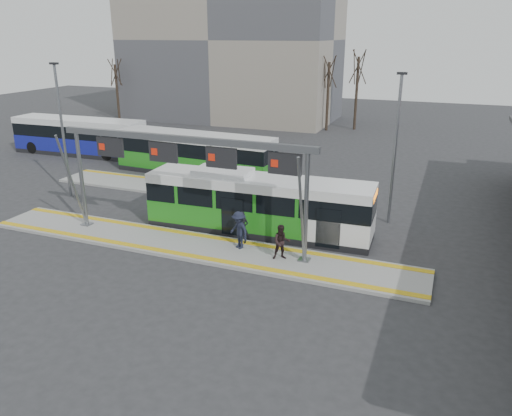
# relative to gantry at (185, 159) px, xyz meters

# --- Properties ---
(ground) EXTENTS (120.00, 120.00, 0.00)m
(ground) POSITION_rel_gantry_xyz_m (0.35, -0.25, -4.30)
(ground) COLOR #2D2D30
(ground) RESTS_ON ground
(platform_main) EXTENTS (22.00, 3.00, 0.15)m
(platform_main) POSITION_rel_gantry_xyz_m (0.35, -0.25, -4.22)
(platform_main) COLOR gray
(platform_main) RESTS_ON ground
(platform_second) EXTENTS (20.00, 3.00, 0.15)m
(platform_second) POSITION_rel_gantry_xyz_m (-3.65, 7.75, -4.22)
(platform_second) COLOR gray
(platform_second) RESTS_ON ground
(tactile_main) EXTENTS (22.00, 2.65, 0.02)m
(tactile_main) POSITION_rel_gantry_xyz_m (0.35, -0.25, -4.14)
(tactile_main) COLOR gold
(tactile_main) RESTS_ON platform_main
(tactile_second) EXTENTS (20.00, 0.35, 0.02)m
(tactile_second) POSITION_rel_gantry_xyz_m (-3.65, 8.90, -4.14)
(tactile_second) COLOR gold
(tactile_second) RESTS_ON platform_second
(gantry) EXTENTS (13.00, 1.68, 5.20)m
(gantry) POSITION_rel_gantry_xyz_m (0.00, 0.00, 0.00)
(gantry) COLOR slate
(gantry) RESTS_ON platform_main
(apartment_block) EXTENTS (24.50, 12.50, 18.40)m
(apartment_block) POSITION_rel_gantry_xyz_m (-13.65, 35.75, 4.91)
(apartment_block) COLOR gray
(apartment_block) RESTS_ON ground
(hero_bus) EXTENTS (11.69, 2.97, 3.19)m
(hero_bus) POSITION_rel_gantry_xyz_m (2.51, 2.85, -2.84)
(hero_bus) COLOR black
(hero_bus) RESTS_ON ground
(bg_bus_green) EXTENTS (12.12, 3.27, 3.00)m
(bg_bus_green) POSITION_rel_gantry_xyz_m (-5.75, 11.47, -2.82)
(bg_bus_green) COLOR black
(bg_bus_green) RESTS_ON ground
(bg_bus_blue) EXTENTS (11.67, 2.96, 3.02)m
(bg_bus_blue) POSITION_rel_gantry_xyz_m (-17.86, 13.56, -2.81)
(bg_bus_blue) COLOR black
(bg_bus_blue) RESTS_ON ground
(passenger_a) EXTENTS (0.63, 0.47, 1.58)m
(passenger_a) POSITION_rel_gantry_xyz_m (2.51, 0.84, -3.36)
(passenger_a) COLOR black
(passenger_a) RESTS_ON platform_main
(passenger_b) EXTENTS (0.98, 0.90, 1.62)m
(passenger_b) POSITION_rel_gantry_xyz_m (4.83, -0.16, -3.34)
(passenger_b) COLOR black
(passenger_b) RESTS_ON platform_main
(passenger_c) EXTENTS (1.35, 1.16, 1.81)m
(passenger_c) POSITION_rel_gantry_xyz_m (2.59, 0.22, -3.24)
(passenger_c) COLOR #1A1E2F
(passenger_c) RESTS_ON platform_main
(tree_left) EXTENTS (1.40, 1.40, 7.86)m
(tree_left) POSITION_rel_gantry_xyz_m (-1.11, 31.98, 1.66)
(tree_left) COLOR #382B21
(tree_left) RESTS_ON ground
(tree_mid) EXTENTS (1.40, 1.40, 8.45)m
(tree_mid) POSITION_rel_gantry_xyz_m (1.54, 33.58, 2.11)
(tree_mid) COLOR #382B21
(tree_mid) RESTS_ON ground
(tree_far) EXTENTS (1.40, 1.40, 7.26)m
(tree_far) POSITION_rel_gantry_xyz_m (-24.84, 28.56, 1.20)
(tree_far) COLOR #382B21
(tree_far) RESTS_ON ground
(lamp_west) EXTENTS (0.50, 0.25, 8.16)m
(lamp_west) POSITION_rel_gantry_xyz_m (-10.60, 3.93, 0.02)
(lamp_west) COLOR slate
(lamp_west) RESTS_ON ground
(lamp_east) EXTENTS (0.50, 0.25, 7.95)m
(lamp_east) POSITION_rel_gantry_xyz_m (8.67, 6.65, -0.08)
(lamp_east) COLOR slate
(lamp_east) RESTS_ON ground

